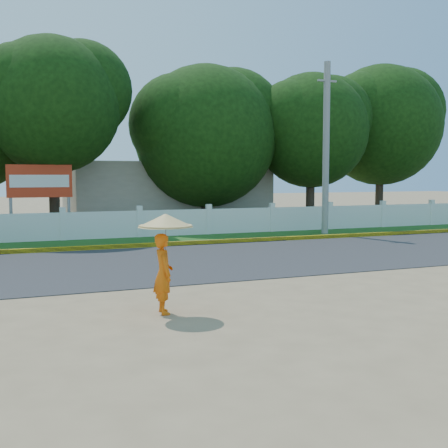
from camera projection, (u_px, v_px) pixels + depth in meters
name	position (u px, v px, depth m)	size (l,w,h in m)	color
ground	(258.00, 290.00, 12.43)	(120.00, 120.00, 0.00)	#9E8460
road	(193.00, 261.00, 16.59)	(60.00, 7.00, 0.02)	#38383A
grass_verge	(148.00, 241.00, 21.44)	(60.00, 3.50, 0.03)	#2D601E
curb	(160.00, 245.00, 19.87)	(40.00, 0.18, 0.16)	yellow
fence	(139.00, 224.00, 22.74)	(40.00, 0.10, 1.10)	silver
building_near	(165.00, 193.00, 30.05)	(10.00, 6.00, 3.20)	#B7AD99
utility_pole	(326.00, 149.00, 23.82)	(0.28, 0.28, 7.29)	gray
monk_with_parasol	(164.00, 249.00, 10.21)	(1.01, 1.01, 1.84)	#DE5A0B
billboard	(40.00, 185.00, 22.22)	(2.50, 0.13, 2.95)	gray
tree_row	(176.00, 126.00, 26.42)	(34.06, 7.82, 8.69)	#473828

